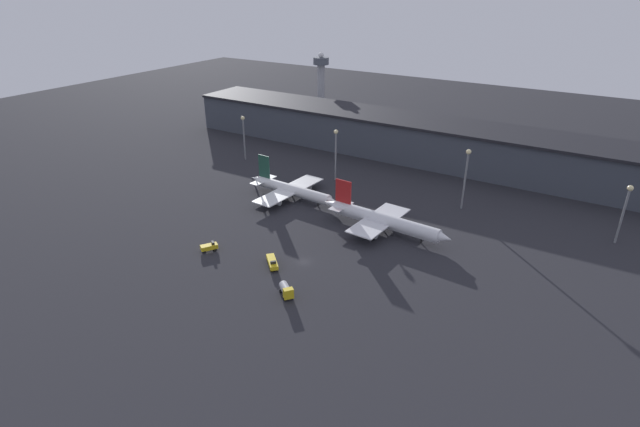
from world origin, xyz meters
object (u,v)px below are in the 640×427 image
(control_tower, at_px, (321,79))
(airplane_1, at_px, (383,221))
(airplane_0, at_px, (292,190))
(service_vehicle_1, at_px, (209,247))
(service_vehicle_0, at_px, (286,290))
(service_vehicle_2, at_px, (272,262))

(control_tower, bearing_deg, airplane_1, -50.49)
(control_tower, bearing_deg, airplane_0, -63.34)
(airplane_0, relative_size, control_tower, 1.11)
(service_vehicle_1, relative_size, control_tower, 0.15)
(service_vehicle_1, bearing_deg, service_vehicle_0, -69.31)
(service_vehicle_1, bearing_deg, service_vehicle_2, -49.55)
(airplane_1, xyz_separation_m, service_vehicle_0, (-5.55, -47.26, -2.06))
(service_vehicle_2, bearing_deg, airplane_1, 108.13)
(airplane_1, distance_m, control_tower, 153.45)
(control_tower, bearing_deg, service_vehicle_1, -70.02)
(service_vehicle_1, xyz_separation_m, control_tower, (-57.35, 157.77, 20.37))
(service_vehicle_0, bearing_deg, service_vehicle_2, 177.88)
(service_vehicle_0, bearing_deg, airplane_0, 161.14)
(airplane_1, height_order, control_tower, control_tower)
(service_vehicle_0, height_order, service_vehicle_2, service_vehicle_0)
(service_vehicle_1, xyz_separation_m, service_vehicle_2, (21.83, 3.06, -0.06))
(airplane_0, height_order, service_vehicle_0, airplane_0)
(airplane_0, height_order, service_vehicle_2, airplane_0)
(airplane_0, height_order, airplane_1, airplane_1)
(airplane_0, height_order, control_tower, control_tower)
(service_vehicle_0, relative_size, service_vehicle_1, 1.09)
(service_vehicle_1, bearing_deg, control_tower, 52.43)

